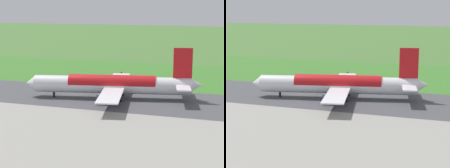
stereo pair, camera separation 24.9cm
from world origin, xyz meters
The scene contains 6 objects.
ground_plane centered at (0.00, 0.00, 0.00)m, with size 800.00×800.00×0.00m, color #477233.
runway_asphalt centered at (0.00, 0.00, 0.03)m, with size 600.00×30.09×0.06m, color #47474C.
grass_verge_foreground centered at (0.00, -34.76, 0.02)m, with size 600.00×80.00×0.04m, color #3C782B.
airliner_main centered at (-13.18, -0.08, 4.35)m, with size 53.81×44.32×15.88m.
no_stopping_sign centered at (-6.21, -32.37, 1.58)m, with size 0.60×0.10×2.66m.
traffic_cone_orange centered at (-3.11, -36.72, 0.28)m, with size 0.40×0.40×0.55m, color orange.
Camera 2 is at (-49.78, 113.74, 28.81)m, focal length 64.25 mm.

